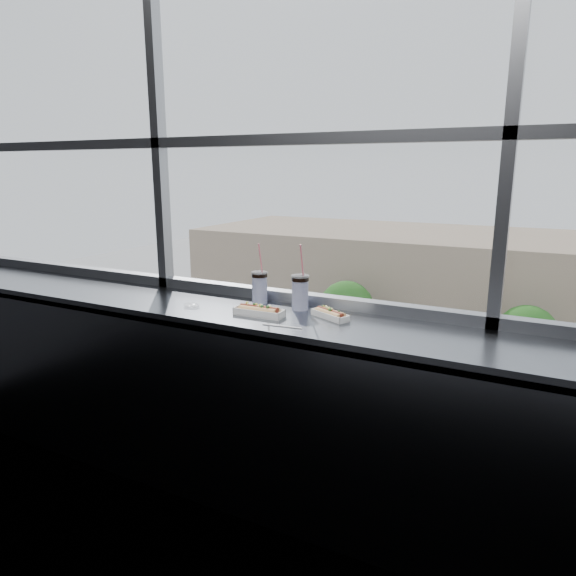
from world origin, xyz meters
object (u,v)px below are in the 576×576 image
at_px(hotdog_tray_right, 330,314).
at_px(pedestrian_b, 485,367).
at_px(tree_center, 526,336).
at_px(car_far_a, 293,366).
at_px(tree_left, 346,309).
at_px(pedestrian_a, 426,367).
at_px(soda_cup_left, 260,286).
at_px(soda_cup_right, 300,291).
at_px(wrapper, 192,305).
at_px(car_near_c, 498,495).
at_px(car_near_b, 288,439).
at_px(hotdog_tray_left, 259,311).
at_px(car_near_a, 196,415).
at_px(loose_straw, 282,326).

relative_size(hotdog_tray_right, pedestrian_b, 0.10).
relative_size(pedestrian_b, tree_center, 0.41).
bearing_deg(car_far_a, tree_left, -32.38).
bearing_deg(hotdog_tray_right, tree_left, 135.94).
distance_m(car_far_a, pedestrian_a, 8.04).
height_order(tree_left, tree_center, tree_left).
relative_size(soda_cup_left, soda_cup_right, 0.96).
height_order(wrapper, car_near_c, wrapper).
bearing_deg(car_near_b, car_near_c, -83.92).
distance_m(hotdog_tray_right, car_near_b, 21.40).
bearing_deg(hotdog_tray_right, pedestrian_a, 125.77).
xyz_separation_m(pedestrian_b, tree_left, (-8.69, -0.73, 2.75)).
distance_m(pedestrian_b, tree_center, 3.36).
bearing_deg(car_near_c, car_near_b, 95.27).
distance_m(hotdog_tray_left, tree_left, 31.16).
height_order(soda_cup_left, car_near_c, soda_cup_left).
bearing_deg(hotdog_tray_left, pedestrian_a, 97.07).
bearing_deg(car_near_a, tree_center, -57.26).
height_order(wrapper, car_far_a, wrapper).
distance_m(loose_straw, wrapper, 0.62).
bearing_deg(tree_center, hotdog_tray_right, -90.91).
height_order(car_near_c, pedestrian_b, pedestrian_b).
bearing_deg(car_near_b, pedestrian_b, -22.16).
bearing_deg(soda_cup_right, hotdog_tray_right, -21.33).
xyz_separation_m(hotdog_tray_left, tree_left, (-9.99, 28.34, -8.23)).
bearing_deg(car_near_b, soda_cup_right, -146.74).
bearing_deg(pedestrian_b, soda_cup_right, -177.13).
relative_size(car_near_c, car_near_a, 0.98).
height_order(car_near_c, tree_center, tree_center).
bearing_deg(hotdog_tray_right, tree_center, 114.90).
xyz_separation_m(soda_cup_left, tree_left, (-9.87, 28.11, -8.31)).
relative_size(car_near_c, tree_center, 1.03).
xyz_separation_m(soda_cup_right, car_near_a, (-13.40, 16.13, -11.20)).
xyz_separation_m(loose_straw, car_far_a, (-12.06, 24.45, -11.09)).
bearing_deg(tree_left, soda_cup_right, -70.19).
relative_size(hotdog_tray_right, soda_cup_left, 0.67).
bearing_deg(car_near_c, pedestrian_a, 29.86).
height_order(soda_cup_right, car_near_b, soda_cup_right).
relative_size(hotdog_tray_right, car_near_c, 0.04).
bearing_deg(tree_center, hotdog_tray_left, -91.60).
xyz_separation_m(soda_cup_right, car_far_a, (-12.00, 24.13, -11.19)).
bearing_deg(car_near_c, hotdog_tray_left, -176.93).
distance_m(car_far_a, pedestrian_b, 11.57).
relative_size(hotdog_tray_right, pedestrian_a, 0.11).
bearing_deg(car_near_c, pedestrian_b, 13.92).
bearing_deg(loose_straw, car_far_a, 108.92).
bearing_deg(pedestrian_b, car_near_a, 136.79).
bearing_deg(car_far_a, wrapper, -162.12).
xyz_separation_m(soda_cup_left, car_far_a, (-11.74, 24.11, -11.19)).
bearing_deg(pedestrian_b, hotdog_tray_left, -177.42).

